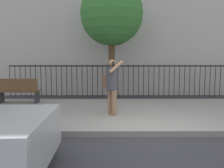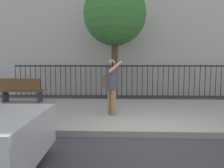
# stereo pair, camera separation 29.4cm
# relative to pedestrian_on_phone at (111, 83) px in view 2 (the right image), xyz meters

# --- Properties ---
(ground_plane) EXTENTS (60.00, 60.00, 0.00)m
(ground_plane) POSITION_rel_pedestrian_on_phone_xyz_m (0.98, -1.58, -1.10)
(ground_plane) COLOR #333338
(sidewalk) EXTENTS (28.00, 4.40, 0.15)m
(sidewalk) POSITION_rel_pedestrian_on_phone_xyz_m (0.98, 0.62, -1.02)
(sidewalk) COLOR gray
(sidewalk) RESTS_ON ground
(iron_fence) EXTENTS (12.03, 0.04, 1.60)m
(iron_fence) POSITION_rel_pedestrian_on_phone_xyz_m (0.98, 4.32, -0.08)
(iron_fence) COLOR black
(iron_fence) RESTS_ON ground
(pedestrian_on_phone) EXTENTS (0.63, 0.71, 1.64)m
(pedestrian_on_phone) POSITION_rel_pedestrian_on_phone_xyz_m (0.00, 0.00, 0.00)
(pedestrian_on_phone) COLOR #936B4C
(pedestrian_on_phone) RESTS_ON sidewalk
(street_bench) EXTENTS (1.60, 0.45, 0.95)m
(street_bench) POSITION_rel_pedestrian_on_phone_xyz_m (-3.59, 1.87, -0.45)
(street_bench) COLOR brown
(street_bench) RESTS_ON sidewalk
(street_tree_near) EXTENTS (2.73, 2.73, 5.18)m
(street_tree_near) POSITION_rel_pedestrian_on_phone_xyz_m (0.02, 3.25, 2.69)
(street_tree_near) COLOR #4C3823
(street_tree_near) RESTS_ON ground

